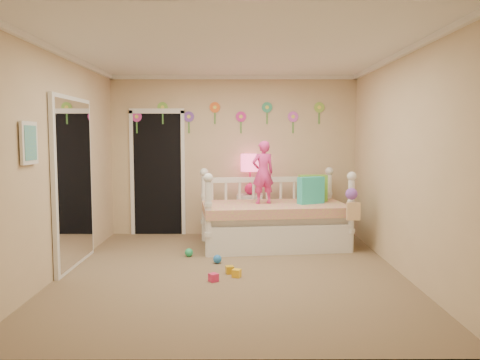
{
  "coord_description": "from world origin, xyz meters",
  "views": [
    {
      "loc": [
        0.07,
        -5.56,
        1.61
      ],
      "look_at": [
        0.1,
        0.6,
        1.05
      ],
      "focal_mm": 35.58,
      "sensor_mm": 36.0,
      "label": 1
    }
  ],
  "objects_px": {
    "daybed": "(274,208)",
    "nightstand": "(250,215)",
    "table_lamp": "(250,168)",
    "child": "(263,172)"
  },
  "relations": [
    {
      "from": "daybed",
      "to": "nightstand",
      "type": "height_order",
      "value": "daybed"
    },
    {
      "from": "daybed",
      "to": "child",
      "type": "relative_size",
      "value": 2.29
    },
    {
      "from": "nightstand",
      "to": "table_lamp",
      "type": "height_order",
      "value": "table_lamp"
    },
    {
      "from": "child",
      "to": "nightstand",
      "type": "xyz_separation_m",
      "value": [
        -0.17,
        0.72,
        -0.75
      ]
    },
    {
      "from": "daybed",
      "to": "table_lamp",
      "type": "distance_m",
      "value": 0.96
    },
    {
      "from": "nightstand",
      "to": "daybed",
      "type": "bearing_deg",
      "value": -60.52
    },
    {
      "from": "nightstand",
      "to": "table_lamp",
      "type": "distance_m",
      "value": 0.78
    },
    {
      "from": "nightstand",
      "to": "table_lamp",
      "type": "xyz_separation_m",
      "value": [
        0.0,
        -0.0,
        0.78
      ]
    },
    {
      "from": "daybed",
      "to": "child",
      "type": "height_order",
      "value": "child"
    },
    {
      "from": "table_lamp",
      "to": "child",
      "type": "bearing_deg",
      "value": -76.56
    }
  ]
}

